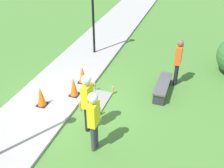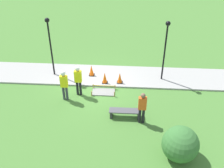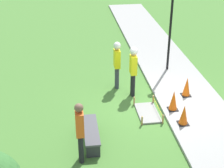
# 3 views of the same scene
# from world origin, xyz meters

# --- Properties ---
(ground_plane) EXTENTS (60.00, 60.00, 0.00)m
(ground_plane) POSITION_xyz_m (0.00, 0.00, 0.00)
(ground_plane) COLOR #477A33
(sidewalk) EXTENTS (28.00, 2.37, 0.10)m
(sidewalk) POSITION_xyz_m (0.00, -1.19, 0.05)
(sidewalk) COLOR #9E9E99
(sidewalk) RESTS_ON ground_plane
(wet_concrete_patch) EXTENTS (1.36, 0.75, 0.32)m
(wet_concrete_patch) POSITION_xyz_m (-0.56, 0.53, 0.04)
(wet_concrete_patch) COLOR gray
(wet_concrete_patch) RESTS_ON ground_plane
(traffic_cone_near_patch) EXTENTS (0.34, 0.34, 0.69)m
(traffic_cone_near_patch) POSITION_xyz_m (-1.47, -0.42, 0.44)
(traffic_cone_near_patch) COLOR black
(traffic_cone_near_patch) RESTS_ON sidewalk
(traffic_cone_far_patch) EXTENTS (0.34, 0.34, 0.72)m
(traffic_cone_far_patch) POSITION_xyz_m (-0.56, -0.35, 0.46)
(traffic_cone_far_patch) COLOR black
(traffic_cone_far_patch) RESTS_ON sidewalk
(traffic_cone_sidewalk_edge) EXTENTS (0.34, 0.34, 0.73)m
(traffic_cone_sidewalk_edge) POSITION_xyz_m (0.34, -1.13, 0.46)
(traffic_cone_sidewalk_edge) COLOR black
(traffic_cone_sidewalk_edge) RESTS_ON sidewalk
(park_bench) EXTENTS (1.63, 0.44, 0.46)m
(park_bench) POSITION_xyz_m (-1.87, 2.59, 0.32)
(park_bench) COLOR #2D2D33
(park_bench) RESTS_ON ground_plane
(worker_supervisor) EXTENTS (0.40, 0.28, 1.94)m
(worker_supervisor) POSITION_xyz_m (0.82, 0.80, 1.18)
(worker_supervisor) COLOR black
(worker_supervisor) RESTS_ON ground_plane
(worker_assistant) EXTENTS (0.40, 0.27, 1.90)m
(worker_assistant) POSITION_xyz_m (1.52, 1.30, 1.15)
(worker_assistant) COLOR #383D47
(worker_assistant) RESTS_ON ground_plane
(bystander_in_orange_shirt) EXTENTS (0.40, 0.24, 1.84)m
(bystander_in_orange_shirt) POSITION_xyz_m (-2.70, 2.94, 1.05)
(bystander_in_orange_shirt) COLOR black
(bystander_in_orange_shirt) RESTS_ON ground_plane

